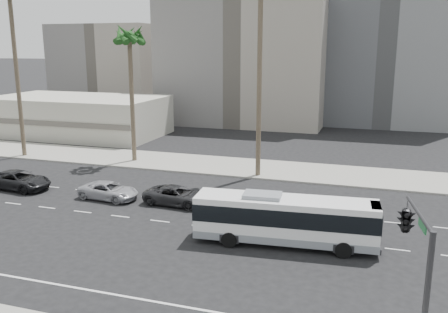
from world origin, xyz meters
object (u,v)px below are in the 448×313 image
at_px(city_bus, 285,219).
at_px(palm_mid, 129,39).
at_px(car_c, 19,180).
at_px(car_b, 109,191).
at_px(car_a, 177,196).
at_px(traffic_signal, 408,228).

distance_m(city_bus, palm_mid, 26.48).
bearing_deg(car_c, palm_mid, -17.20).
relative_size(car_b, palm_mid, 0.35).
bearing_deg(palm_mid, car_c, -110.97).
xyz_separation_m(city_bus, car_a, (-8.94, 4.77, -0.91)).
bearing_deg(traffic_signal, car_c, 145.73).
bearing_deg(car_c, traffic_signal, -112.08).
relative_size(car_b, car_c, 0.87).
height_order(car_a, car_c, car_c).
bearing_deg(city_bus, car_a, 146.99).
relative_size(city_bus, car_a, 2.17).
distance_m(city_bus, traffic_signal, 11.84).
relative_size(car_a, car_b, 1.06).
bearing_deg(car_a, traffic_signal, -131.02).
bearing_deg(car_c, car_b, -86.50).
xyz_separation_m(city_bus, traffic_signal, (5.98, -9.51, 3.73)).
xyz_separation_m(city_bus, car_b, (-14.44, 4.40, -0.95)).
xyz_separation_m(traffic_signal, palm_mid, (-24.40, 25.41, 6.71)).
bearing_deg(car_b, car_a, -81.37).
distance_m(city_bus, car_a, 10.17).
relative_size(city_bus, palm_mid, 0.81).
bearing_deg(city_bus, traffic_signal, -62.76).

